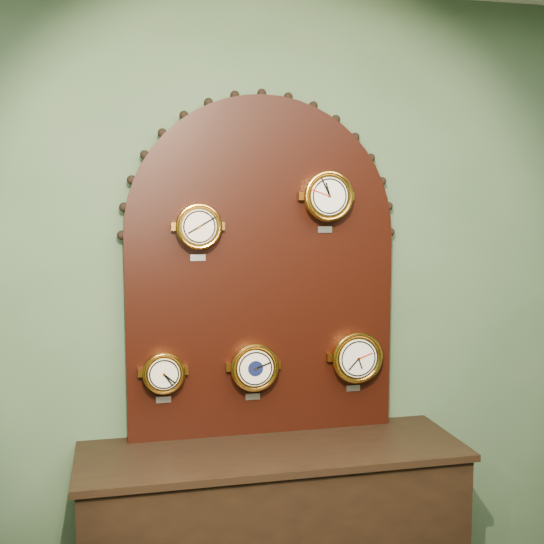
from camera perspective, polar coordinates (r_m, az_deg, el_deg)
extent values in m
plane|color=#415D40|center=(3.14, -1.02, -2.79)|extent=(4.00, 0.00, 4.00)
cube|color=black|center=(3.20, 0.09, -21.53)|extent=(1.60, 0.50, 0.80)
cube|color=black|center=(3.11, -0.82, -5.11)|extent=(1.20, 0.06, 0.90)
cylinder|color=black|center=(3.05, -0.83, 3.19)|extent=(1.20, 0.06, 1.20)
cylinder|color=#C7872A|center=(2.95, -6.10, 3.77)|extent=(0.18, 0.08, 0.18)
torus|color=#C7872A|center=(2.92, -6.03, 3.75)|extent=(0.20, 0.02, 0.20)
cylinder|color=silver|center=(2.91, -6.01, 3.74)|extent=(0.15, 0.01, 0.15)
cube|color=#B6B6BD|center=(2.98, -6.13, 1.18)|extent=(0.06, 0.01, 0.03)
cylinder|color=#C7872A|center=(3.07, 4.54, 6.26)|extent=(0.21, 0.08, 0.21)
torus|color=#C7872A|center=(3.03, 4.72, 6.26)|extent=(0.22, 0.02, 0.22)
cylinder|color=white|center=(3.03, 4.76, 6.26)|extent=(0.16, 0.01, 0.16)
cube|color=#B6B6BD|center=(3.09, 4.38, 3.51)|extent=(0.06, 0.01, 0.03)
cylinder|color=#C7872A|center=(3.02, -8.95, -8.14)|extent=(0.17, 0.08, 0.17)
torus|color=#C7872A|center=(2.99, -8.90, -8.29)|extent=(0.18, 0.02, 0.18)
cylinder|color=silver|center=(2.99, -8.89, -8.33)|extent=(0.13, 0.01, 0.13)
cube|color=#B6B6BD|center=(3.08, -8.94, -10.36)|extent=(0.07, 0.01, 0.03)
cylinder|color=#C7872A|center=(3.07, -1.52, -7.77)|extent=(0.20, 0.08, 0.20)
torus|color=#C7872A|center=(3.04, -1.40, -7.92)|extent=(0.21, 0.02, 0.21)
cylinder|color=silver|center=(3.04, -1.38, -7.95)|extent=(0.16, 0.01, 0.16)
cube|color=#B6B6BD|center=(3.13, -1.60, -10.23)|extent=(0.07, 0.01, 0.03)
cylinder|color=#0D1439|center=(3.03, -1.36, -7.96)|extent=(0.07, 0.00, 0.07)
cylinder|color=#C7872A|center=(3.19, 6.88, -6.93)|extent=(0.22, 0.08, 0.22)
torus|color=#C7872A|center=(3.16, 7.08, -7.06)|extent=(0.24, 0.02, 0.24)
cylinder|color=white|center=(3.16, 7.13, -7.09)|extent=(0.17, 0.01, 0.17)
cube|color=#B6B6BD|center=(3.25, 6.71, -9.49)|extent=(0.06, 0.01, 0.03)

